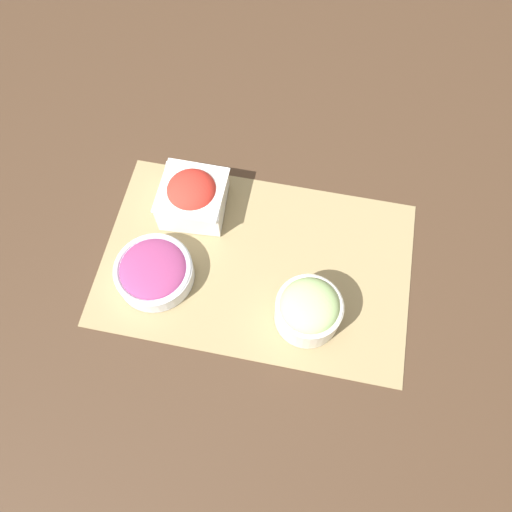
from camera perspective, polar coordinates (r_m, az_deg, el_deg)
The scene contains 5 objects.
ground_plane at distance 0.95m, azimuth -0.00°, elevation -0.86°, with size 3.00×3.00×0.00m, color #422D1E.
placemat at distance 0.95m, azimuth -0.00°, elevation -0.81°, with size 0.58×0.37×0.00m.
tomato_bowl at distance 0.98m, azimuth -7.24°, elevation 6.84°, with size 0.13×0.13×0.09m.
cucumber_bowl at distance 0.87m, azimuth 6.05°, elevation -6.06°, with size 0.12×0.12×0.09m.
onion_bowl at distance 0.93m, azimuth -11.60°, elevation -1.67°, with size 0.14×0.14×0.05m.
Camera 1 is at (-0.08, 0.38, 0.87)m, focal length 35.00 mm.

